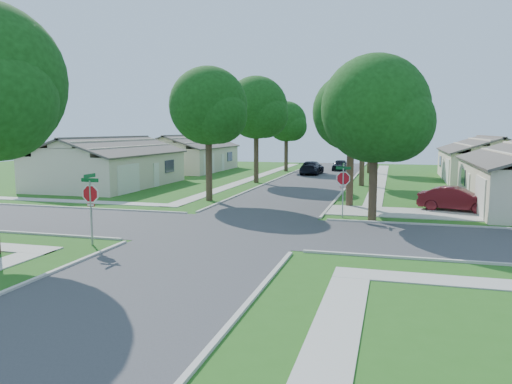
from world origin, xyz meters
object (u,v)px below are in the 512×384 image
Objects in this scene: tree_e_near at (352,116)px; stop_sign_ne at (343,181)px; stop_sign_sw at (90,197)px; tree_w_far at (287,123)px; house_nw_near at (110,168)px; tree_w_mid at (257,111)px; tree_w_near at (209,110)px; tree_e_far at (371,119)px; house_ne_far at (488,164)px; car_driveway at (457,199)px; tree_e_mid at (364,112)px; house_nw_far at (189,158)px; car_curb_west at (312,168)px; car_curb_east at (340,165)px; tree_ne_corner at (376,114)px.

stop_sign_ne is at bearing -90.68° from tree_e_near.
stop_sign_sw is 0.37× the size of tree_w_far.
tree_w_mid is at bearing 27.90° from house_nw_near.
tree_w_near reaches higher than stop_sign_sw.
stop_sign_sw is 13.29m from stop_sign_ne.
tree_e_far reaches higher than tree_w_far.
house_ne_far is at bearing 21.17° from tree_w_mid.
tree_e_far reaches higher than car_driveway.
tree_e_mid is 15.25m from tree_w_near.
car_curb_west is at bearing -4.04° from house_nw_far.
house_nw_far is at bearing -169.95° from tree_w_far.
house_nw_far is at bearing 63.27° from car_driveway.
tree_e_near is 7.94m from car_driveway.
house_nw_far reaches higher than stop_sign_ne.
tree_e_far is at bearing 5.53° from house_nw_far.
car_curb_east is at bearing 26.74° from tree_w_far.
house_nw_near is 27.90m from car_curb_east.
tree_w_far is 6.65m from car_curb_west.
car_curb_east is at bearing -109.80° from car_curb_west.
tree_e_mid reaches higher than car_driveway.
tree_w_mid is at bearing 89.87° from stop_sign_sw.
stop_sign_sw is at bearing -135.00° from stop_sign_ne.
tree_e_near reaches higher than house_nw_near.
car_curb_west is at bearing 173.51° from house_ne_far.
stop_sign_sw is at bearing -72.90° from house_nw_far.
tree_w_far is at bearing 89.93° from stop_sign_sw.
car_driveway is (4.61, 4.49, -4.88)m from tree_ne_corner.
tree_e_far reaches higher than house_ne_far.
tree_w_near is (0.06, 13.71, 4.08)m from stop_sign_sw.
house_nw_far is 2.75× the size of car_curb_west.
car_curb_east is (-3.55, 2.95, -5.33)m from tree_e_far.
tree_w_near reaches higher than house_ne_far.
tree_w_mid is 1.19× the size of tree_w_far.
house_nw_far is (-31.98, 3.00, 0.00)m from house_ne_far.
car_curb_west is at bearing -152.85° from tree_e_far.
house_nw_far reaches higher than car_curb_east.
house_ne_far is 32.12m from house_nw_far.
stop_sign_sw is 20.66m from car_driveway.
house_ne_far is at bearing -13.64° from tree_w_far.
house_nw_near is at bearing 49.17° from car_curb_west.
tree_ne_corner reaches higher than stop_sign_sw.
tree_e_far is at bearing 0.00° from tree_w_far.
tree_w_near is (-9.40, -25.00, 0.14)m from tree_e_far.
tree_w_mid is (-9.34, 16.31, 4.46)m from stop_sign_ne.
house_ne_far reaches higher than car_curb_west.
car_curb_west is at bearing 105.78° from tree_ne_corner.
tree_w_mid is (0.00, 12.00, 0.37)m from tree_w_near.
tree_e_mid reaches higher than house_ne_far.
tree_w_mid is 20.70m from car_driveway.
house_nw_near is at bearing -125.41° from car_curb_east.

